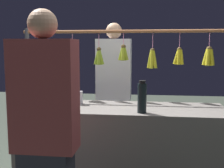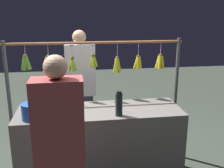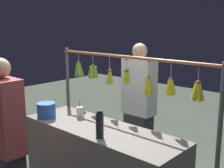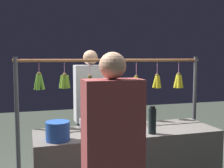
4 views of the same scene
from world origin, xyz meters
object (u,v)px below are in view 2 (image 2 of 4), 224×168
water_bottle (119,104)px  blue_bucket (32,111)px  customer_person (61,158)px  vendor_person (81,92)px  drink_cup (61,103)px

water_bottle → blue_bucket: water_bottle is taller
water_bottle → customer_person: customer_person is taller
water_bottle → vendor_person: 1.13m
vendor_person → customer_person: (0.22, 1.68, -0.03)m
water_bottle → drink_cup: size_ratio=1.34×
blue_bucket → water_bottle: bearing=178.0°
water_bottle → customer_person: 0.87m
water_bottle → drink_cup: bearing=-26.0°
water_bottle → vendor_person: size_ratio=0.15×
blue_bucket → drink_cup: drink_cup is taller
blue_bucket → customer_person: 0.73m
drink_cup → customer_person: (-0.02, 0.91, -0.14)m
drink_cup → vendor_person: vendor_person is taller
drink_cup → customer_person: bearing=91.2°
customer_person → blue_bucket: bearing=-65.7°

